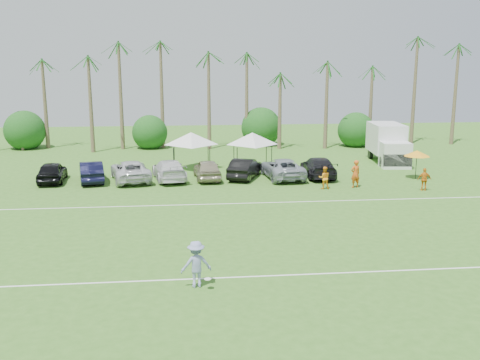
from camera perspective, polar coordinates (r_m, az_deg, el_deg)
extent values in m
plane|color=#37681F|center=(20.55, 1.33, -12.41)|extent=(120.00, 120.00, 0.00)
cube|color=white|center=(22.37, 0.67, -10.28)|extent=(80.00, 0.10, 0.01)
cube|color=white|center=(33.73, -1.71, -2.55)|extent=(80.00, 0.10, 0.01)
cone|color=brown|center=(58.53, -20.60, 7.37)|extent=(0.44, 0.44, 9.00)
cone|color=brown|center=(57.46, -15.77, 8.11)|extent=(0.44, 0.44, 10.00)
cone|color=brown|center=(56.90, -11.78, 8.78)|extent=(0.44, 0.44, 11.00)
cone|color=brown|center=(56.75, -7.66, 7.40)|extent=(0.44, 0.44, 8.00)
cone|color=brown|center=(56.74, -3.59, 7.98)|extent=(0.44, 0.44, 9.00)
cone|color=brown|center=(57.02, 0.46, 8.53)|extent=(0.44, 0.44, 10.00)
cone|color=brown|center=(57.58, 4.47, 9.03)|extent=(0.44, 0.44, 11.00)
cone|color=brown|center=(58.79, 9.29, 7.50)|extent=(0.44, 0.44, 8.00)
cone|color=brown|center=(60.26, 13.94, 7.89)|extent=(0.44, 0.44, 9.00)
cone|color=brown|center=(62.10, 18.35, 8.22)|extent=(0.44, 0.44, 10.00)
cone|color=brown|center=(63.81, 21.69, 8.52)|extent=(0.44, 0.44, 11.00)
cylinder|color=brown|center=(60.39, -21.95, 3.76)|extent=(0.30, 0.30, 1.40)
sphere|color=#134716|center=(60.26, -22.03, 4.79)|extent=(4.00, 4.00, 4.00)
cylinder|color=brown|center=(58.18, -9.52, 4.18)|extent=(0.30, 0.30, 1.40)
sphere|color=#134716|center=(58.05, -9.55, 5.26)|extent=(4.00, 4.00, 4.00)
cylinder|color=brown|center=(58.68, 2.29, 4.40)|extent=(0.30, 0.30, 1.40)
sphere|color=#134716|center=(58.55, 2.30, 5.47)|extent=(4.00, 4.00, 4.00)
cylinder|color=brown|center=(60.93, 11.67, 4.45)|extent=(0.30, 0.30, 1.40)
sphere|color=#134716|center=(60.79, 11.71, 5.47)|extent=(4.00, 4.00, 4.00)
imported|color=#D65517|center=(38.91, 12.20, 0.65)|extent=(0.83, 0.65, 1.99)
imported|color=orange|center=(38.10, 8.98, 0.23)|extent=(0.84, 0.68, 1.60)
imported|color=orange|center=(39.27, 19.07, 0.06)|extent=(0.99, 0.54, 1.59)
cube|color=silver|center=(50.42, 15.30, 4.36)|extent=(3.12, 5.04, 2.59)
cube|color=silver|center=(47.40, 16.23, 2.57)|extent=(2.58, 2.13, 2.18)
cube|color=black|center=(46.71, 16.46, 2.03)|extent=(2.40, 0.58, 1.04)
cube|color=#E5590C|center=(50.83, 16.70, 3.81)|extent=(0.21, 1.65, 0.93)
cylinder|color=black|center=(47.43, 14.91, 1.89)|extent=(0.42, 0.96, 0.93)
cylinder|color=black|center=(47.99, 17.31, 1.86)|extent=(0.42, 0.96, 0.93)
cylinder|color=black|center=(51.60, 13.74, 2.75)|extent=(0.42, 0.96, 0.93)
cylinder|color=black|center=(52.11, 15.97, 2.71)|extent=(0.42, 0.96, 0.93)
cylinder|color=black|center=(43.56, -7.09, 2.10)|extent=(0.06, 0.06, 2.08)
cylinder|color=black|center=(43.60, -3.24, 2.18)|extent=(0.06, 0.06, 2.08)
cylinder|color=black|center=(46.44, -7.03, 2.72)|extent=(0.06, 0.06, 2.08)
cylinder|color=black|center=(46.48, -3.42, 2.79)|extent=(0.06, 0.06, 2.08)
pyramid|color=white|center=(44.70, -5.24, 5.09)|extent=(4.50, 4.50, 1.04)
cylinder|color=black|center=(43.70, -0.31, 2.19)|extent=(0.06, 0.06, 2.03)
cylinder|color=black|center=(44.07, 3.39, 2.25)|extent=(0.06, 0.06, 2.03)
cylinder|color=black|center=(46.50, -0.66, 2.79)|extent=(0.06, 0.06, 2.03)
cylinder|color=black|center=(46.85, 2.82, 2.84)|extent=(0.06, 0.06, 2.03)
pyramid|color=silver|center=(44.96, 1.32, 5.08)|extent=(4.40, 4.40, 1.02)
cylinder|color=black|center=(43.15, 18.27, 1.42)|extent=(0.05, 0.05, 1.99)
cone|color=orange|center=(42.99, 18.36, 2.72)|extent=(1.99, 1.99, 0.45)
imported|color=#868FBE|center=(21.18, -4.70, -8.94)|extent=(1.31, 0.89, 1.87)
cylinder|color=white|center=(21.05, -3.46, -10.49)|extent=(0.27, 0.27, 0.03)
imported|color=black|center=(42.31, -19.42, 0.83)|extent=(2.18, 4.68, 1.55)
imported|color=black|center=(41.54, -15.59, 0.88)|extent=(2.58, 4.94, 1.55)
imported|color=silver|center=(41.15, -11.61, 0.98)|extent=(3.70, 5.99, 1.55)
imported|color=silver|center=(41.02, -7.57, 1.08)|extent=(3.02, 5.62, 1.55)
imported|color=gray|center=(40.88, -3.52, 1.13)|extent=(2.15, 4.66, 1.55)
imported|color=black|center=(41.29, 0.49, 1.26)|extent=(3.20, 4.97, 1.55)
imported|color=#98A0A8|center=(41.39, 4.53, 1.25)|extent=(3.00, 5.76, 1.55)
imported|color=black|center=(42.22, 8.35, 1.37)|extent=(2.42, 5.43, 1.55)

